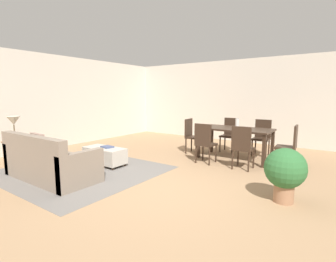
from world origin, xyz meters
The scene contains 18 objects.
ground_plane centered at (0.00, 0.00, 0.00)m, with size 10.80×10.80×0.00m, color #9E7A56.
wall_back centered at (0.00, 5.00, 1.35)m, with size 9.00×0.12×2.70m, color beige.
wall_left centered at (-4.50, 0.50, 1.35)m, with size 0.12×11.00×2.70m, color beige.
area_rug centered at (-1.84, -0.21, 0.00)m, with size 3.00×2.80×0.01m, color slate.
couch centered at (-1.89, -0.85, 0.29)m, with size 1.92×0.86×0.86m.
ottoman_table centered at (-1.79, 0.38, 0.23)m, with size 0.99×0.46×0.39m.
side_table centered at (-3.15, -0.86, 0.46)m, with size 0.40×0.40×0.58m.
table_lamp centered at (-3.15, -0.86, 0.99)m, with size 0.26×0.26×0.53m.
dining_table centered at (0.38, 2.57, 0.67)m, with size 1.70×0.87×0.76m.
dining_chair_near_left centered at (-0.02, 1.77, 0.52)m, with size 0.40×0.40×0.92m.
dining_chair_near_right centered at (0.84, 1.79, 0.52)m, with size 0.40×0.40×0.92m.
dining_chair_far_left centered at (-0.05, 3.34, 0.52)m, with size 0.40×0.40×0.92m.
dining_chair_far_right centered at (0.81, 3.37, 0.52)m, with size 0.41×0.41×0.92m.
dining_chair_head_east centered at (1.62, 2.55, 0.52)m, with size 0.42×0.42×0.92m.
dining_chair_head_west centered at (-0.80, 2.54, 0.52)m, with size 0.43×0.43×0.92m.
vase_centerpiece centered at (0.43, 2.56, 0.88)m, with size 0.09×0.09×0.23m, color silver.
book_on_ottoman centered at (-1.74, 0.42, 0.41)m, with size 0.26×0.20×0.03m, color #3F4C72.
potted_plant centered at (1.90, 0.55, 0.47)m, with size 0.59×0.59×0.80m.
Camera 1 is at (2.57, -3.32, 1.56)m, focal length 27.22 mm.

